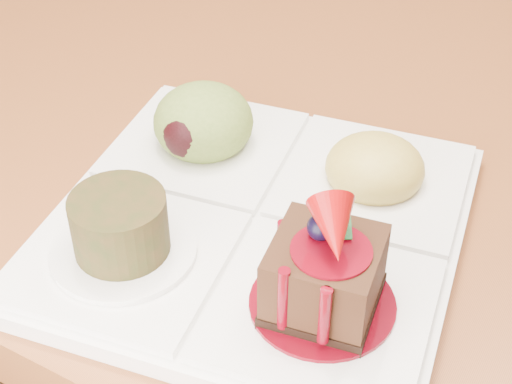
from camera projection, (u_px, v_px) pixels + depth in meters
The scene contains 2 objects.
ground at pixel (409, 283), 1.52m from camera, with size 6.00×6.00×0.00m, color brown.
sampler_plate at pixel (255, 206), 0.50m from camera, with size 0.29×0.29×0.10m.
Camera 1 is at (0.27, -1.08, 1.09)m, focal length 55.00 mm.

